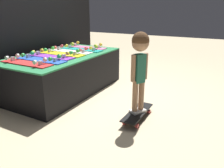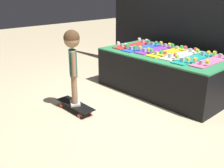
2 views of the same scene
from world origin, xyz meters
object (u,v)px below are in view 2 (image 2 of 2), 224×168
object	(u,v)px
skateboard_red_on_rack	(133,45)
skateboard_white_on_rack	(180,54)
skateboard_purple_on_rack	(155,49)
skateboard_blue_on_rack	(142,47)
skateboard_teal_on_rack	(193,58)
skateboard_pink_on_rack	(211,61)
child	(72,54)
skateboard_yellow_on_rack	(167,52)
skateboard_on_floor	(75,105)

from	to	relation	value
skateboard_red_on_rack	skateboard_white_on_rack	world-z (taller)	same
skateboard_purple_on_rack	skateboard_blue_on_rack	bearing A→B (deg)	-169.45
skateboard_teal_on_rack	skateboard_white_on_rack	bearing A→B (deg)	167.42
skateboard_pink_on_rack	child	size ratio (longest dim) A/B	0.81
skateboard_blue_on_rack	child	xyz separation A→B (m)	(0.11, -1.39, 0.14)
skateboard_red_on_rack	skateboard_yellow_on_rack	size ratio (longest dim) A/B	1.00
skateboard_blue_on_rack	child	size ratio (longest dim) A/B	0.81
skateboard_blue_on_rack	skateboard_white_on_rack	xyz separation A→B (m)	(0.68, 0.04, 0.00)
skateboard_blue_on_rack	skateboard_white_on_rack	bearing A→B (deg)	2.99
skateboard_teal_on_rack	child	size ratio (longest dim) A/B	0.81
skateboard_purple_on_rack	skateboard_red_on_rack	bearing A→B (deg)	-178.42
skateboard_teal_on_rack	skateboard_on_floor	bearing A→B (deg)	-120.19
skateboard_purple_on_rack	child	bearing A→B (deg)	-94.64
skateboard_red_on_rack	skateboard_teal_on_rack	size ratio (longest dim) A/B	1.00
skateboard_red_on_rack	skateboard_on_floor	bearing A→B (deg)	-76.56
skateboard_blue_on_rack	skateboard_yellow_on_rack	xyz separation A→B (m)	(0.45, 0.03, 0.00)
skateboard_purple_on_rack	skateboard_pink_on_rack	world-z (taller)	same
skateboard_purple_on_rack	skateboard_teal_on_rack	world-z (taller)	same
skateboard_pink_on_rack	skateboard_yellow_on_rack	bearing A→B (deg)	-179.15
skateboard_on_floor	skateboard_white_on_rack	bearing A→B (deg)	68.14
skateboard_yellow_on_rack	skateboard_teal_on_rack	world-z (taller)	same
skateboard_white_on_rack	skateboard_pink_on_rack	world-z (taller)	same
skateboard_red_on_rack	child	xyz separation A→B (m)	(0.34, -1.42, 0.14)
skateboard_blue_on_rack	skateboard_on_floor	world-z (taller)	skateboard_blue_on_rack
skateboard_teal_on_rack	child	bearing A→B (deg)	-120.19
skateboard_on_floor	skateboard_yellow_on_rack	bearing A→B (deg)	76.36
skateboard_blue_on_rack	skateboard_purple_on_rack	world-z (taller)	same
skateboard_purple_on_rack	skateboard_pink_on_rack	bearing A→B (deg)	-0.24
skateboard_red_on_rack	skateboard_on_floor	distance (m)	1.55
skateboard_yellow_on_rack	child	distance (m)	1.46
skateboard_yellow_on_rack	skateboard_purple_on_rack	bearing A→B (deg)	176.50
skateboard_red_on_rack	skateboard_white_on_rack	bearing A→B (deg)	0.36
skateboard_teal_on_rack	skateboard_red_on_rack	bearing A→B (deg)	177.74
skateboard_teal_on_rack	child	distance (m)	1.59
skateboard_teal_on_rack	skateboard_pink_on_rack	xyz separation A→B (m)	(0.23, 0.05, 0.00)
skateboard_white_on_rack	skateboard_teal_on_rack	size ratio (longest dim) A/B	1.00
skateboard_white_on_rack	child	distance (m)	1.54
skateboard_red_on_rack	skateboard_yellow_on_rack	xyz separation A→B (m)	(0.68, -0.00, 0.00)
skateboard_purple_on_rack	skateboard_yellow_on_rack	xyz separation A→B (m)	(0.23, -0.01, 0.00)
skateboard_pink_on_rack	skateboard_on_floor	world-z (taller)	skateboard_pink_on_rack
skateboard_blue_on_rack	skateboard_on_floor	distance (m)	1.49
skateboard_white_on_rack	child	xyz separation A→B (m)	(-0.57, -1.42, 0.14)
skateboard_red_on_rack	skateboard_purple_on_rack	world-z (taller)	same
skateboard_yellow_on_rack	skateboard_blue_on_rack	bearing A→B (deg)	-176.42
skateboard_purple_on_rack	skateboard_pink_on_rack	xyz separation A→B (m)	(0.91, -0.00, 0.00)
skateboard_on_floor	child	world-z (taller)	child
skateboard_blue_on_rack	child	world-z (taller)	child
skateboard_yellow_on_rack	skateboard_on_floor	world-z (taller)	skateboard_yellow_on_rack
skateboard_white_on_rack	skateboard_red_on_rack	bearing A→B (deg)	-179.64
skateboard_white_on_rack	skateboard_on_floor	world-z (taller)	skateboard_white_on_rack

